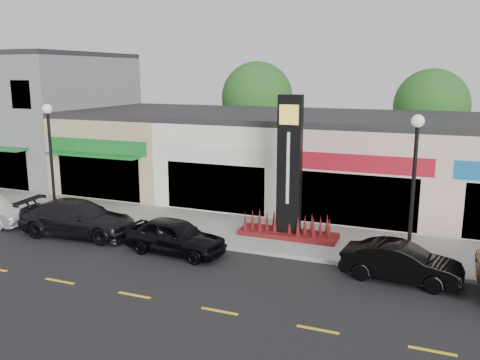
{
  "coord_description": "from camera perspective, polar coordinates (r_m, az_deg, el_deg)",
  "views": [
    {
      "loc": [
        8.8,
        -15.84,
        7.02
      ],
      "look_at": [
        0.86,
        4.0,
        2.48
      ],
      "focal_mm": 38.0,
      "sensor_mm": 36.0,
      "label": 1
    }
  ],
  "objects": [
    {
      "name": "pylon_sign",
      "position": [
        21.39,
        5.52,
        -0.89
      ],
      "size": [
        4.2,
        1.3,
        6.0
      ],
      "color": "#54110E",
      "rests_on": "sidewalk"
    },
    {
      "name": "building_grey_2story",
      "position": [
        38.38,
        -22.74,
        6.76
      ],
      "size": [
        12.0,
        10.95,
        8.3
      ],
      "color": "slate",
      "rests_on": "ground"
    },
    {
      "name": "tree_rear_west",
      "position": [
        37.63,
        1.92,
        9.24
      ],
      "size": [
        5.2,
        5.2,
        7.83
      ],
      "color": "#382619",
      "rests_on": "ground"
    },
    {
      "name": "curb",
      "position": [
        21.15,
        -4.11,
        -7.21
      ],
      "size": [
        52.0,
        0.2,
        0.15
      ],
      "primitive_type": "cube",
      "color": "gray",
      "rests_on": "ground"
    },
    {
      "name": "lamp_west_near",
      "position": [
        25.12,
        -20.5,
        3.12
      ],
      "size": [
        0.44,
        0.44,
        5.47
      ],
      "color": "black",
      "rests_on": "sidewalk"
    },
    {
      "name": "sidewalk",
      "position": [
        23.09,
        -1.67,
        -5.52
      ],
      "size": [
        52.0,
        4.3,
        0.15
      ],
      "primitive_type": "cube",
      "color": "gray",
      "rests_on": "ground"
    },
    {
      "name": "tree_rear_mid",
      "position": [
        35.41,
        20.67,
        7.76
      ],
      "size": [
        4.8,
        4.8,
        7.29
      ],
      "color": "#382619",
      "rests_on": "ground"
    },
    {
      "name": "lamp_east_near",
      "position": [
        18.7,
        18.95,
        0.4
      ],
      "size": [
        0.44,
        0.44,
        5.47
      ],
      "color": "black",
      "rests_on": "sidewalk"
    },
    {
      "name": "car_black_sedan",
      "position": [
        20.27,
        -7.3,
        -6.27
      ],
      "size": [
        2.02,
        4.27,
        1.41
      ],
      "primitive_type": "imported",
      "rotation": [
        0.0,
        0.0,
        1.48
      ],
      "color": "black",
      "rests_on": "ground"
    },
    {
      "name": "car_dark_sedan",
      "position": [
        23.33,
        -17.69,
        -4.14
      ],
      "size": [
        2.62,
        5.47,
        1.54
      ],
      "primitive_type": "imported",
      "rotation": [
        0.0,
        0.0,
        1.66
      ],
      "color": "black",
      "rests_on": "ground"
    },
    {
      "name": "shop_beige",
      "position": [
        32.65,
        -10.46,
        3.65
      ],
      "size": [
        7.0,
        10.85,
        4.8
      ],
      "color": "tan",
      "rests_on": "ground"
    },
    {
      "name": "ground",
      "position": [
        19.43,
        -6.85,
        -9.28
      ],
      "size": [
        120.0,
        120.0,
        0.0
      ],
      "primitive_type": "plane",
      "color": "black",
      "rests_on": "ground"
    },
    {
      "name": "shop_pink_w",
      "position": [
        27.9,
        14.72,
        2.05
      ],
      "size": [
        7.0,
        10.01,
        4.8
      ],
      "color": "beige",
      "rests_on": "ground"
    },
    {
      "name": "car_black_conv",
      "position": [
        18.4,
        17.64,
        -8.83
      ],
      "size": [
        1.77,
        4.12,
        1.32
      ],
      "primitive_type": "imported",
      "rotation": [
        0.0,
        0.0,
        1.48
      ],
      "color": "black",
      "rests_on": "ground"
    },
    {
      "name": "shop_cream",
      "position": [
        29.55,
        1.13,
        2.98
      ],
      "size": [
        7.0,
        10.01,
        4.8
      ],
      "color": "silver",
      "rests_on": "ground"
    }
  ]
}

